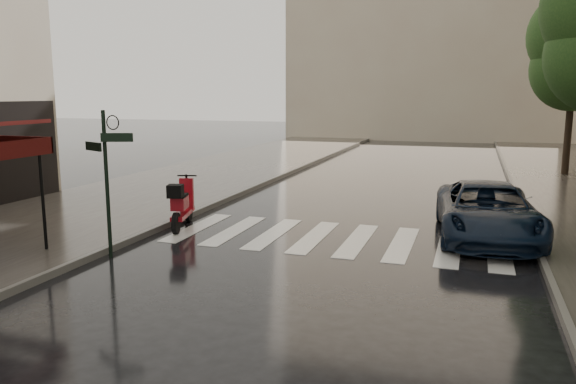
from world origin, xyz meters
The scene contains 10 objects.
ground centered at (0.00, 0.00, 0.00)m, with size 120.00×120.00×0.00m, color black.
sidewalk_near centered at (-4.50, 12.00, 0.06)m, with size 6.00×60.00×0.12m, color #38332D.
curb_near centered at (-1.45, 12.00, 0.07)m, with size 0.12×60.00×0.16m, color #595651.
curb_far centered at (7.45, 12.00, 0.07)m, with size 0.12×60.00×0.16m, color #595651.
crosswalk centered at (2.98, 6.00, 0.01)m, with size 7.85×3.20×0.01m.
signpost centered at (-1.19, 3.00, 1.83)m, with size 1.17×0.29×3.10m.
backdrop_building centered at (3.00, 38.00, 10.00)m, with size 22.00×6.00×20.00m, color #BDA990.
tree_far centered at (9.70, 19.00, 5.46)m, with size 3.80×3.80×8.16m.
scooter centered at (-1.05, 5.82, 0.60)m, with size 0.83×1.91×1.29m.
parked_car centered at (6.40, 7.15, 0.67)m, with size 2.21×4.80×1.33m, color black.
Camera 1 is at (5.98, -6.74, 3.42)m, focal length 35.00 mm.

